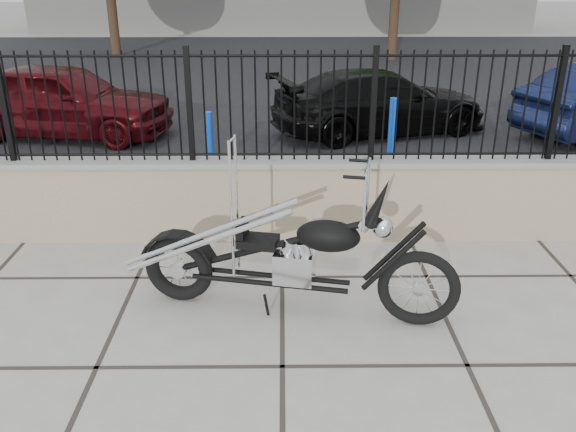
% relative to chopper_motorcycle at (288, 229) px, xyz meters
% --- Properties ---
extents(ground_plane, '(90.00, 90.00, 0.00)m').
position_rel_chopper_motorcycle_xyz_m(ground_plane, '(-0.06, -0.86, -0.84)').
color(ground_plane, '#99968E').
rests_on(ground_plane, ground).
extents(parking_lot, '(30.00, 30.00, 0.00)m').
position_rel_chopper_motorcycle_xyz_m(parking_lot, '(-0.06, 11.64, -0.84)').
color(parking_lot, black).
rests_on(parking_lot, ground).
extents(retaining_wall, '(14.00, 0.36, 0.96)m').
position_rel_chopper_motorcycle_xyz_m(retaining_wall, '(-0.06, 1.64, -0.36)').
color(retaining_wall, gray).
rests_on(retaining_wall, ground_plane).
extents(iron_fence, '(14.00, 0.08, 1.20)m').
position_rel_chopper_motorcycle_xyz_m(iron_fence, '(-0.06, 1.64, 0.72)').
color(iron_fence, black).
rests_on(iron_fence, retaining_wall).
extents(chopper_motorcycle, '(2.83, 1.06, 1.67)m').
position_rel_chopper_motorcycle_xyz_m(chopper_motorcycle, '(0.00, 0.00, 0.00)').
color(chopper_motorcycle, black).
rests_on(chopper_motorcycle, ground_plane).
extents(car_red, '(4.16, 2.20, 1.35)m').
position_rel_chopper_motorcycle_xyz_m(car_red, '(-4.05, 6.14, -0.16)').
color(car_red, '#43090F').
rests_on(car_red, parking_lot).
extents(car_black, '(4.36, 2.80, 1.18)m').
position_rel_chopper_motorcycle_xyz_m(car_black, '(1.78, 6.30, -0.25)').
color(car_black, black).
rests_on(car_black, parking_lot).
extents(bollard_a, '(0.15, 0.15, 0.94)m').
position_rel_chopper_motorcycle_xyz_m(bollard_a, '(-1.16, 4.03, -0.36)').
color(bollard_a, '#0B39AB').
rests_on(bollard_a, ground_plane).
extents(bollard_b, '(0.16, 0.16, 1.08)m').
position_rel_chopper_motorcycle_xyz_m(bollard_b, '(1.66, 4.32, -0.29)').
color(bollard_b, '#0C47B7').
rests_on(bollard_b, ground_plane).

